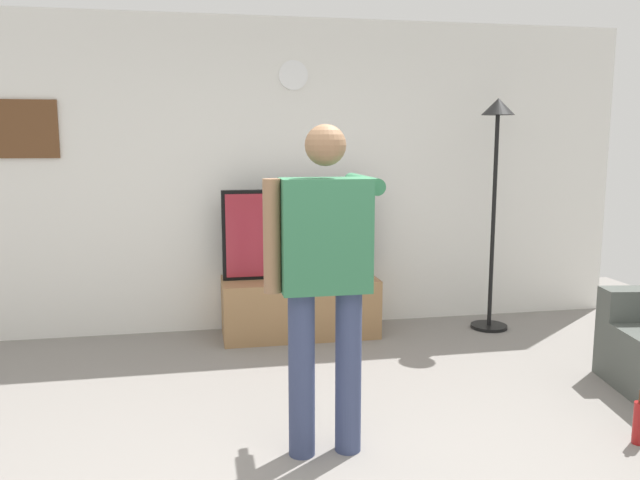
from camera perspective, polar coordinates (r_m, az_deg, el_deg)
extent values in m
cube|color=silver|center=(5.68, -3.77, 5.69)|extent=(6.40, 0.10, 2.70)
cube|color=#997047|center=(5.53, -1.81, -5.96)|extent=(1.32, 0.54, 0.50)
sphere|color=black|center=(5.26, -1.32, -6.47)|extent=(0.04, 0.04, 0.04)
cube|color=black|center=(5.45, -1.93, 0.57)|extent=(1.29, 0.06, 0.76)
cube|color=maroon|center=(5.42, -1.87, 0.52)|extent=(1.23, 0.01, 0.70)
cylinder|color=white|center=(5.66, -2.40, 14.45)|extent=(0.25, 0.03, 0.25)
cube|color=brown|center=(5.75, -25.31, 8.93)|extent=(0.62, 0.04, 0.47)
cylinder|color=black|center=(5.98, 14.80, -7.44)|extent=(0.32, 0.32, 0.03)
cylinder|color=black|center=(5.79, 15.17, 1.51)|extent=(0.04, 0.04, 1.85)
cone|color=black|center=(5.75, 15.58, 11.38)|extent=(0.28, 0.28, 0.14)
cylinder|color=#384266|center=(3.44, -1.65, -11.90)|extent=(0.14, 0.14, 0.89)
cylinder|color=#384266|center=(3.49, 2.54, -11.62)|extent=(0.14, 0.14, 0.89)
cube|color=#33724C|center=(3.28, 0.48, 0.41)|extent=(0.46, 0.22, 0.59)
sphere|color=#8C6647|center=(3.24, 0.49, 8.44)|extent=(0.21, 0.21, 0.21)
cylinder|color=#8C6647|center=(3.23, -4.30, 0.32)|extent=(0.09, 0.09, 0.58)
cylinder|color=#33724C|center=(3.59, 3.87, 5.05)|extent=(0.09, 0.58, 0.09)
cube|color=white|center=(3.90, 2.67, 5.37)|extent=(0.04, 0.12, 0.04)
cylinder|color=maroon|center=(4.08, 26.52, -14.38)|extent=(0.07, 0.07, 0.24)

